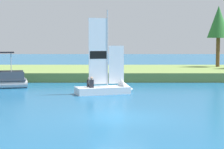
# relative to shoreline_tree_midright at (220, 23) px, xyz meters

# --- Properties ---
(ground_plane) EXTENTS (200.00, 200.00, 0.00)m
(ground_plane) POSITION_rel_shoreline_tree_midright_xyz_m (-11.49, -25.84, -5.80)
(ground_plane) COLOR #195684
(shore_bank) EXTENTS (80.00, 13.31, 0.85)m
(shore_bank) POSITION_rel_shoreline_tree_midright_xyz_m (-11.49, -2.71, -5.38)
(shore_bank) COLOR olive
(shore_bank) RESTS_ON ground
(shoreline_tree_midright) EXTENTS (2.47, 2.47, 6.83)m
(shoreline_tree_midright) POSITION_rel_shoreline_tree_midright_xyz_m (0.00, 0.00, 0.00)
(shoreline_tree_midright) COLOR brown
(shoreline_tree_midright) RESTS_ON shore_bank
(sailboat) EXTENTS (4.43, 2.72, 6.31)m
(sailboat) POSITION_rel_shoreline_tree_midright_xyz_m (-11.99, -16.88, -5.37)
(sailboat) COLOR white
(sailboat) RESTS_ON ground
(channel_buoy) EXTENTS (0.38, 0.38, 0.38)m
(channel_buoy) POSITION_rel_shoreline_tree_midright_xyz_m (-19.91, -13.22, -5.61)
(channel_buoy) COLOR yellow
(channel_buoy) RESTS_ON ground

